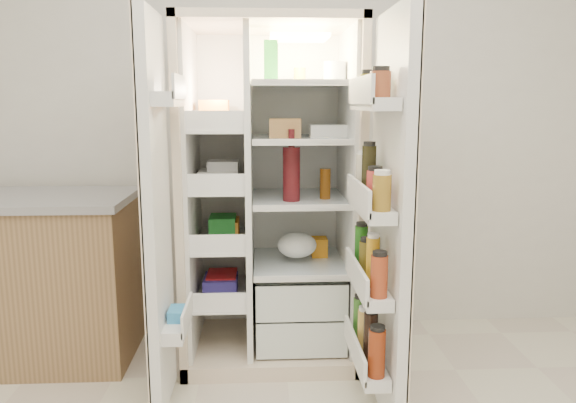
{
  "coord_description": "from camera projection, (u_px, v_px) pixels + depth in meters",
  "views": [
    {
      "loc": [
        -0.13,
        -1.28,
        1.39
      ],
      "look_at": [
        0.0,
        1.25,
        0.93
      ],
      "focal_mm": 34.0,
      "sensor_mm": 36.0,
      "label": 1
    }
  ],
  "objects": [
    {
      "name": "kitchen_counter",
      "position": [
        18.0,
        278.0,
        2.94
      ],
      "size": [
        1.25,
        0.66,
        0.9
      ],
      "color": "olive",
      "rests_on": "floor"
    },
    {
      "name": "refrigerator",
      "position": [
        273.0,
        221.0,
        3.0
      ],
      "size": [
        0.93,
        0.7,
        1.8
      ],
      "color": "beige",
      "rests_on": "floor"
    },
    {
      "name": "freezer_door",
      "position": [
        157.0,
        219.0,
        2.36
      ],
      "size": [
        0.15,
        0.4,
        1.72
      ],
      "color": "silver",
      "rests_on": "floor"
    },
    {
      "name": "wall_back",
      "position": [
        281.0,
        109.0,
        3.24
      ],
      "size": [
        4.0,
        0.02,
        2.7
      ],
      "primitive_type": "cube",
      "color": "silver",
      "rests_on": "floor"
    },
    {
      "name": "fridge_door",
      "position": [
        386.0,
        224.0,
        2.32
      ],
      "size": [
        0.17,
        0.58,
        1.72
      ],
      "color": "silver",
      "rests_on": "floor"
    }
  ]
}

